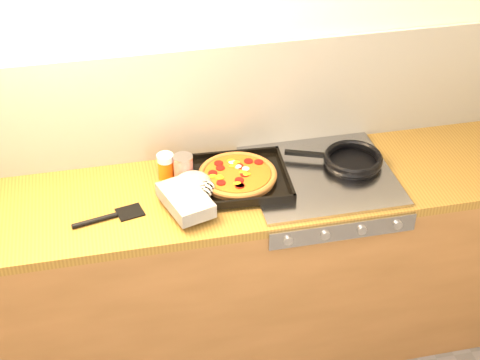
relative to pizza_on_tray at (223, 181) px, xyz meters
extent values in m
plane|color=beige|center=(-0.03, 0.31, 0.31)|extent=(3.20, 0.00, 3.20)
cube|color=white|center=(-0.03, 0.30, 0.21)|extent=(3.20, 0.02, 0.50)
cube|color=#946139|center=(-0.03, 0.01, -0.51)|extent=(3.20, 0.60, 0.86)
cube|color=olive|center=(-0.03, 0.01, -0.06)|extent=(3.20, 0.60, 0.04)
cube|color=#9C9CA1|center=(0.42, -0.29, -0.09)|extent=(0.60, 0.03, 0.08)
cylinder|color=#A5A5AA|center=(0.19, -0.31, -0.09)|extent=(0.04, 0.02, 0.04)
cylinder|color=#A5A5AA|center=(0.34, -0.31, -0.09)|extent=(0.04, 0.02, 0.04)
cylinder|color=#A5A5AA|center=(0.49, -0.31, -0.09)|extent=(0.04, 0.02, 0.04)
cylinder|color=#A5A5AA|center=(0.64, -0.31, -0.09)|extent=(0.04, 0.02, 0.04)
cube|color=#9C9CA1|center=(0.42, 0.01, -0.04)|extent=(0.60, 0.56, 0.02)
cube|color=black|center=(0.07, 0.03, -0.02)|extent=(0.44, 0.39, 0.01)
cube|color=black|center=(0.08, 0.21, -0.01)|extent=(0.42, 0.04, 0.02)
cube|color=black|center=(0.06, -0.15, -0.01)|extent=(0.42, 0.04, 0.02)
cube|color=black|center=(0.27, 0.02, -0.01)|extent=(0.03, 0.36, 0.02)
cube|color=black|center=(-0.13, 0.04, -0.01)|extent=(0.03, 0.36, 0.02)
cylinder|color=#A26C2F|center=(0.07, 0.03, -0.01)|extent=(0.33, 0.33, 0.02)
torus|color=#A26C2F|center=(0.07, 0.03, 0.00)|extent=(0.34, 0.34, 0.03)
cylinder|color=orange|center=(0.07, 0.03, 0.01)|extent=(0.29, 0.29, 0.01)
cylinder|color=maroon|center=(0.09, 0.01, 0.01)|extent=(0.04, 0.04, 0.01)
cylinder|color=maroon|center=(0.00, 0.11, 0.01)|extent=(0.04, 0.04, 0.01)
cylinder|color=maroon|center=(0.06, -0.06, 0.01)|extent=(0.04, 0.04, 0.01)
cylinder|color=maroon|center=(-0.03, 0.05, 0.01)|extent=(0.04, 0.04, 0.01)
cylinder|color=maroon|center=(0.13, 0.10, 0.01)|extent=(0.04, 0.04, 0.01)
cylinder|color=maroon|center=(0.08, 0.07, 0.01)|extent=(0.04, 0.04, 0.01)
cylinder|color=maroon|center=(-0.01, -0.03, 0.01)|extent=(0.04, 0.04, 0.01)
cylinder|color=maroon|center=(0.17, 0.09, 0.01)|extent=(0.04, 0.04, 0.01)
cylinder|color=maroon|center=(0.06, -0.06, 0.01)|extent=(0.04, 0.04, 0.01)
cylinder|color=maroon|center=(0.06, -0.02, 0.01)|extent=(0.04, 0.04, 0.01)
cylinder|color=maroon|center=(0.00, 0.08, 0.01)|extent=(0.04, 0.04, 0.01)
ellipsoid|color=gold|center=(-0.01, 0.02, 0.01)|extent=(0.03, 0.02, 0.01)
ellipsoid|color=gold|center=(-0.04, 0.03, 0.01)|extent=(0.03, 0.02, 0.01)
ellipsoid|color=gold|center=(0.06, 0.08, 0.01)|extent=(0.03, 0.02, 0.01)
ellipsoid|color=gold|center=(0.06, 0.12, 0.01)|extent=(0.03, 0.02, 0.01)
ellipsoid|color=gold|center=(0.05, -0.04, 0.01)|extent=(0.03, 0.02, 0.01)
ellipsoid|color=gold|center=(0.10, 0.01, 0.01)|extent=(0.03, 0.02, 0.01)
ellipsoid|color=gold|center=(0.09, 0.03, 0.01)|extent=(0.03, 0.02, 0.01)
ellipsoid|color=gold|center=(-0.01, 0.01, 0.01)|extent=(0.03, 0.02, 0.01)
ellipsoid|color=gold|center=(0.08, 0.10, 0.01)|extent=(0.03, 0.02, 0.01)
ellipsoid|color=silver|center=(0.06, 0.11, 0.01)|extent=(0.03, 0.03, 0.01)
ellipsoid|color=silver|center=(0.08, 0.07, 0.01)|extent=(0.03, 0.03, 0.01)
ellipsoid|color=silver|center=(0.11, 0.05, 0.01)|extent=(0.03, 0.03, 0.01)
cube|color=black|center=(-0.17, -0.11, 0.01)|extent=(0.21, 0.28, 0.06)
ellipsoid|color=black|center=(-0.12, 0.00, 0.01)|extent=(0.15, 0.15, 0.06)
cylinder|color=black|center=(-0.09, -0.08, 0.01)|extent=(0.10, 0.12, 0.05)
cylinder|color=black|center=(0.57, 0.05, -0.02)|extent=(0.30, 0.30, 0.01)
torus|color=black|center=(0.57, 0.05, 0.00)|extent=(0.33, 0.33, 0.03)
cube|color=black|center=(0.39, 0.12, 0.00)|extent=(0.18, 0.09, 0.02)
cylinder|color=maroon|center=(-0.14, 0.11, 0.01)|extent=(0.08, 0.08, 0.11)
cylinder|color=#B2B2B7|center=(-0.14, 0.11, 0.07)|extent=(0.09, 0.09, 0.01)
cylinder|color=#B2B2B7|center=(-0.14, 0.11, -0.04)|extent=(0.09, 0.09, 0.01)
cylinder|color=#EA5A0D|center=(-0.21, 0.14, 0.00)|extent=(0.08, 0.08, 0.09)
cylinder|color=silver|center=(-0.21, 0.14, 0.06)|extent=(0.09, 0.09, 0.03)
cylinder|color=#B57D4C|center=(-0.01, 0.18, -0.03)|extent=(0.26, 0.03, 0.02)
ellipsoid|color=#B57D4C|center=(0.13, 0.18, -0.03)|extent=(0.06, 0.04, 0.02)
cube|color=black|center=(-0.39, -0.07, -0.04)|extent=(0.12, 0.11, 0.01)
cylinder|color=black|center=(-0.52, -0.10, -0.03)|extent=(0.18, 0.06, 0.02)
camera|label=1|loc=(-0.45, -2.39, 1.73)|focal=55.00mm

